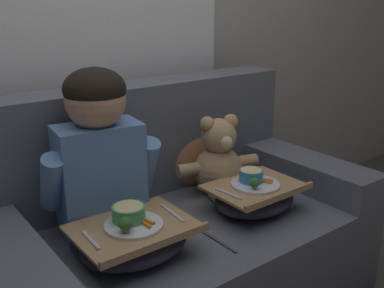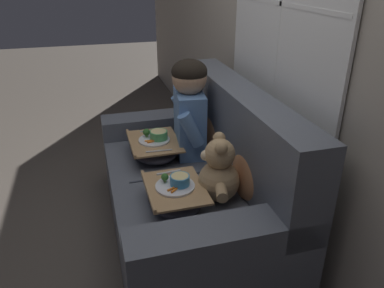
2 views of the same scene
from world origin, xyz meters
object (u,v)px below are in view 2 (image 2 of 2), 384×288
at_px(throw_pillow_behind_child, 214,127).
at_px(lap_tray_child, 155,147).
at_px(couch, 197,187).
at_px(child_figure, 189,104).
at_px(throw_pillow_behind_teddy, 249,168).
at_px(lap_tray_teddy, 175,195).
at_px(teddy_bear, 218,174).

height_order(throw_pillow_behind_child, lap_tray_child, throw_pillow_behind_child).
distance_m(couch, child_figure, 0.56).
bearing_deg(throw_pillow_behind_child, throw_pillow_behind_teddy, 0.00).
relative_size(lap_tray_child, lap_tray_teddy, 1.06).
relative_size(teddy_bear, lap_tray_child, 0.97).
bearing_deg(teddy_bear, child_figure, 179.63).
bearing_deg(teddy_bear, lap_tray_child, -158.22).
relative_size(teddy_bear, lap_tray_teddy, 1.03).
distance_m(couch, teddy_bear, 0.41).
bearing_deg(throw_pillow_behind_teddy, teddy_bear, -90.42).
relative_size(throw_pillow_behind_child, throw_pillow_behind_teddy, 0.99).
bearing_deg(couch, throw_pillow_behind_child, 145.46).
relative_size(throw_pillow_behind_teddy, teddy_bear, 0.91).
bearing_deg(teddy_bear, throw_pillow_behind_teddy, 89.58).
bearing_deg(lap_tray_teddy, teddy_bear, 90.22).
xyz_separation_m(lap_tray_child, lap_tray_teddy, (0.62, -0.00, -0.00)).
xyz_separation_m(couch, lap_tray_teddy, (0.31, -0.22, 0.17)).
bearing_deg(child_figure, couch, -6.11).
xyz_separation_m(throw_pillow_behind_teddy, teddy_bear, (-0.00, -0.18, -0.01)).
distance_m(throw_pillow_behind_child, throw_pillow_behind_teddy, 0.62).
relative_size(throw_pillow_behind_teddy, lap_tray_teddy, 0.94).
bearing_deg(throw_pillow_behind_child, couch, -34.54).
relative_size(couch, lap_tray_child, 3.88).
xyz_separation_m(couch, child_figure, (-0.31, 0.03, 0.47)).
bearing_deg(throw_pillow_behind_child, lap_tray_teddy, -34.88).
distance_m(child_figure, teddy_bear, 0.65).
height_order(throw_pillow_behind_teddy, lap_tray_teddy, throw_pillow_behind_teddy).
distance_m(throw_pillow_behind_teddy, teddy_bear, 0.18).
height_order(child_figure, lap_tray_child, child_figure).
distance_m(lap_tray_child, lap_tray_teddy, 0.62).
height_order(couch, throw_pillow_behind_teddy, couch).
height_order(throw_pillow_behind_child, lap_tray_teddy, throw_pillow_behind_child).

